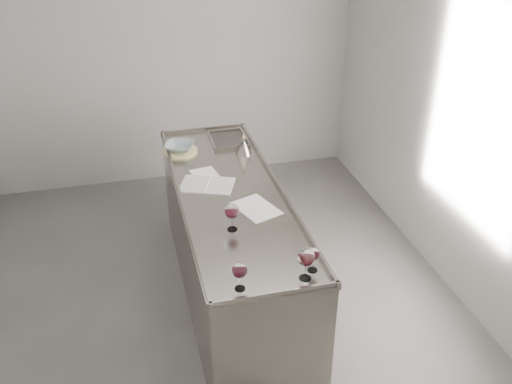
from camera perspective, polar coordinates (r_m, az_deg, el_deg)
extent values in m
cube|color=#555250|center=(4.43, -7.94, -13.58)|extent=(4.50, 5.00, 0.02)
cube|color=#A4A19F|center=(5.99, -12.02, 13.35)|extent=(4.50, 0.02, 2.80)
cube|color=#A4A19F|center=(4.39, 21.44, 6.03)|extent=(0.02, 5.00, 2.80)
cube|color=gray|center=(4.42, -2.41, -5.56)|extent=(0.75, 2.40, 0.92)
cube|color=gray|center=(4.17, -2.54, -0.26)|extent=(0.77, 2.42, 0.02)
cube|color=gray|center=(3.20, 1.96, -10.13)|extent=(0.77, 0.02, 0.03)
cube|color=gray|center=(5.21, -5.29, 6.27)|extent=(0.77, 0.02, 0.03)
cube|color=gray|center=(4.11, -7.53, -0.57)|extent=(0.02, 2.42, 0.03)
cube|color=gray|center=(4.24, 2.29, 0.64)|extent=(0.02, 2.42, 0.03)
cube|color=#595654|center=(5.00, -2.78, 5.09)|extent=(0.30, 0.38, 0.01)
cylinder|color=white|center=(3.75, -2.39, -3.73)|extent=(0.07, 0.07, 0.00)
cylinder|color=white|center=(3.73, -2.41, -3.11)|extent=(0.01, 0.01, 0.09)
ellipsoid|color=white|center=(3.68, -2.43, -1.93)|extent=(0.10, 0.10, 0.10)
cylinder|color=#3A0714|center=(3.69, -2.43, -2.22)|extent=(0.07, 0.07, 0.02)
cylinder|color=white|center=(3.26, -1.61, -9.60)|extent=(0.06, 0.06, 0.00)
cylinder|color=white|center=(3.23, -1.63, -9.00)|extent=(0.01, 0.01, 0.08)
ellipsoid|color=white|center=(3.18, -1.65, -7.84)|extent=(0.09, 0.09, 0.09)
cylinder|color=#370712|center=(3.19, -1.64, -8.13)|extent=(0.06, 0.06, 0.02)
cylinder|color=white|center=(3.34, 4.93, -8.54)|extent=(0.07, 0.07, 0.00)
cylinder|color=white|center=(3.31, 4.97, -7.86)|extent=(0.01, 0.01, 0.10)
ellipsoid|color=white|center=(3.26, 5.04, -6.54)|extent=(0.10, 0.10, 0.11)
cylinder|color=#38070C|center=(3.27, 5.02, -6.86)|extent=(0.07, 0.07, 0.02)
cylinder|color=white|center=(3.41, 5.65, -7.74)|extent=(0.06, 0.06, 0.00)
cylinder|color=white|center=(3.38, 5.68, -7.20)|extent=(0.01, 0.01, 0.08)
ellipsoid|color=white|center=(3.34, 5.74, -6.19)|extent=(0.08, 0.08, 0.08)
cylinder|color=#36070C|center=(3.35, 5.73, -6.43)|extent=(0.06, 0.06, 0.02)
cube|color=silver|center=(4.30, -6.20, 0.79)|extent=(0.28, 0.32, 0.01)
cube|color=silver|center=(4.26, -3.61, 0.63)|extent=(0.28, 0.32, 0.01)
cylinder|color=white|center=(4.28, -4.91, 0.77)|extent=(0.11, 0.26, 0.01)
cube|color=silver|center=(3.98, 0.03, -1.62)|extent=(0.34, 0.40, 0.00)
cube|color=white|center=(4.42, -5.03, 1.67)|extent=(0.23, 0.30, 0.00)
cylinder|color=#D4CB89|center=(4.83, -7.61, 4.10)|extent=(0.35, 0.35, 0.02)
imported|color=#8A9DA1|center=(4.81, -7.64, 4.52)|extent=(0.31, 0.31, 0.06)
cone|color=gray|center=(4.72, -1.25, 4.40)|extent=(0.13, 0.13, 0.11)
cylinder|color=gray|center=(4.69, -1.26, 5.19)|extent=(0.02, 0.02, 0.03)
cylinder|color=#AC762F|center=(4.68, -1.26, 5.42)|extent=(0.03, 0.03, 0.01)
cone|color=gray|center=(4.67, -1.26, 5.71)|extent=(0.02, 0.02, 0.04)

